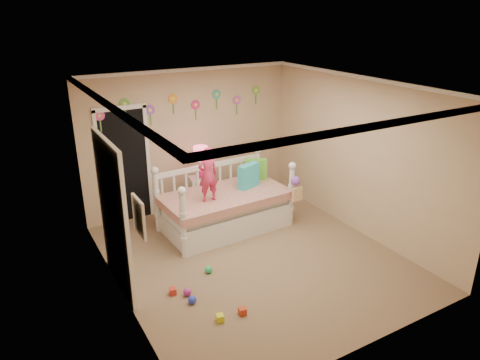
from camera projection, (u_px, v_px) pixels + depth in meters
floor at (254, 257)px, 6.80m from camera, size 4.00×4.50×0.01m
ceiling at (256, 86)px, 5.86m from camera, size 4.00×4.50×0.01m
back_wall at (190, 140)px, 8.15m from camera, size 4.00×0.01×2.60m
left_wall at (115, 208)px, 5.40m from camera, size 0.01×4.50×2.60m
right_wall at (359, 156)px, 7.26m from camera, size 0.01×4.50×2.60m
crown_molding at (256, 89)px, 5.87m from camera, size 4.00×4.50×0.06m
daybed at (225, 196)px, 7.51m from camera, size 2.21×1.25×1.17m
pillow_turquoise at (249, 176)px, 7.66m from camera, size 0.44×0.27×0.42m
pillow_lime at (256, 169)px, 8.02m from camera, size 0.42×0.32×0.38m
child at (208, 174)px, 7.03m from camera, size 0.34×0.24×0.90m
nightstand at (202, 195)px, 8.14m from camera, size 0.47×0.39×0.71m
table_lamp at (201, 157)px, 7.87m from camera, size 0.26×0.26×0.58m
closet_doorway at (125, 165)px, 7.65m from camera, size 0.90×0.04×2.07m
flower_decals at (185, 106)px, 7.86m from camera, size 3.40×0.02×0.50m
mirror_closet at (114, 216)px, 5.75m from camera, size 0.07×1.30×2.10m
wall_picture at (139, 217)px, 4.60m from camera, size 0.05×0.34×0.42m
hanging_bag at (296, 190)px, 7.46m from camera, size 0.20×0.16×0.36m
toy_scatter at (206, 295)px, 5.81m from camera, size 1.13×1.47×0.11m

